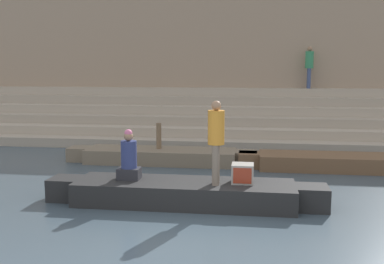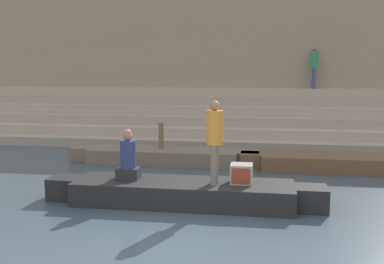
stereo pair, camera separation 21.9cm
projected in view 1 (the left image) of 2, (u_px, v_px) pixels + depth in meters
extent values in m
plane|color=#3D4C56|center=(195.00, 245.00, 7.35)|extent=(120.00, 120.00, 0.00)
cube|color=tan|center=(230.00, 137.00, 17.85)|extent=(36.00, 4.59, 0.34)
cube|color=#B2A28D|center=(231.00, 127.00, 18.18)|extent=(36.00, 3.83, 0.34)
cube|color=tan|center=(231.00, 118.00, 18.51)|extent=(36.00, 3.06, 0.34)
cube|color=#B2A28D|center=(232.00, 109.00, 18.84)|extent=(36.00, 2.30, 0.34)
cube|color=tan|center=(233.00, 100.00, 19.16)|extent=(36.00, 1.53, 0.34)
cube|color=#B2A28D|center=(233.00, 92.00, 19.49)|extent=(36.00, 0.77, 0.34)
cube|color=tan|center=(235.00, 56.00, 20.23)|extent=(34.20, 1.20, 6.91)
cube|color=brown|center=(233.00, 127.00, 20.07)|extent=(34.20, 0.12, 0.60)
cube|color=black|center=(184.00, 193.00, 9.58)|extent=(4.67, 1.24, 0.49)
cube|color=#993328|center=(184.00, 183.00, 9.55)|extent=(4.29, 1.14, 0.05)
cube|color=black|center=(312.00, 198.00, 9.21)|extent=(0.65, 0.68, 0.49)
cube|color=black|center=(66.00, 188.00, 9.94)|extent=(0.65, 0.68, 0.49)
cylinder|color=olive|center=(159.00, 177.00, 10.36)|extent=(2.34, 0.04, 0.04)
cylinder|color=#756656|center=(216.00, 163.00, 9.38)|extent=(0.14, 0.14, 0.84)
cylinder|color=#756656|center=(215.00, 165.00, 9.19)|extent=(0.14, 0.14, 0.84)
cylinder|color=orange|center=(216.00, 127.00, 9.18)|extent=(0.34, 0.34, 0.70)
sphere|color=#9E7556|center=(216.00, 106.00, 9.11)|extent=(0.20, 0.20, 0.20)
cube|color=#28282D|center=(129.00, 173.00, 9.76)|extent=(0.48, 0.38, 0.25)
cylinder|color=navy|center=(129.00, 154.00, 9.70)|extent=(0.34, 0.34, 0.60)
sphere|color=#9E7556|center=(128.00, 136.00, 9.65)|extent=(0.20, 0.20, 0.20)
sphere|color=pink|center=(128.00, 133.00, 9.64)|extent=(0.17, 0.17, 0.17)
cube|color=#9E998E|center=(243.00, 173.00, 9.42)|extent=(0.46, 0.43, 0.41)
cube|color=#99331E|center=(242.00, 176.00, 9.21)|extent=(0.38, 0.02, 0.33)
cube|color=brown|center=(335.00, 162.00, 12.86)|extent=(4.31, 1.27, 0.43)
cube|color=tan|center=(336.00, 156.00, 12.83)|extent=(3.97, 1.17, 0.05)
cube|color=brown|center=(249.00, 160.00, 13.19)|extent=(0.60, 0.70, 0.43)
cube|color=#756651|center=(161.00, 156.00, 13.78)|extent=(4.57, 1.27, 0.43)
cube|color=tan|center=(161.00, 150.00, 13.75)|extent=(4.21, 1.17, 0.05)
cube|color=#756651|center=(246.00, 158.00, 13.43)|extent=(0.64, 0.70, 0.43)
cube|color=#756651|center=(80.00, 154.00, 14.14)|extent=(0.64, 0.70, 0.43)
cylinder|color=brown|center=(159.00, 143.00, 13.81)|extent=(0.16, 0.16, 1.22)
cylinder|color=#3D4C75|center=(308.00, 78.00, 19.07)|extent=(0.14, 0.14, 0.85)
cylinder|color=#3D4C75|center=(309.00, 78.00, 18.88)|extent=(0.14, 0.14, 0.85)
cylinder|color=#338456|center=(309.00, 60.00, 18.87)|extent=(0.34, 0.34, 0.71)
sphere|color=#9E7556|center=(310.00, 49.00, 18.80)|extent=(0.20, 0.20, 0.20)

